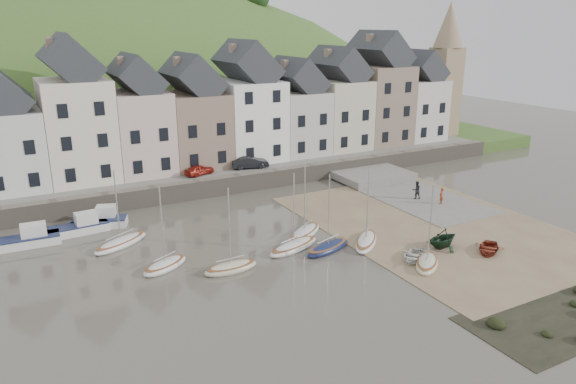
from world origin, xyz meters
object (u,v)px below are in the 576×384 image
rowboat_red (488,248)px  person_dark (416,190)px  rowboat_white (414,256)px  sailboat_0 (121,243)px  person_red (441,196)px  car_right (250,162)px  car_left (199,170)px  rowboat_green (443,238)px

rowboat_red → person_dark: person_dark is taller
rowboat_red → rowboat_white: bearing=-141.9°
sailboat_0 → person_red: size_ratio=4.01×
person_dark → car_right: car_right is taller
car_right → person_dark: bearing=-125.7°
sailboat_0 → rowboat_white: sailboat_0 is taller
person_dark → car_left: bearing=-21.3°
rowboat_green → car_left: 26.12m
rowboat_green → rowboat_white: bearing=-84.8°
rowboat_red → sailboat_0: bearing=-157.1°
rowboat_green → car_right: bearing=-172.9°
rowboat_red → person_dark: (3.92, 12.55, 0.63)m
person_dark → car_left: car_left is taller
rowboat_white → person_dark: size_ratio=1.67×
person_red → car_left: (-18.60, 15.72, 1.24)m
car_right → rowboat_red: bearing=-150.3°
car_right → rowboat_green: bearing=-154.0°
sailboat_0 → person_dark: size_ratio=3.56×
car_left → rowboat_green: bearing=-173.3°
rowboat_white → rowboat_green: 3.56m
person_dark → rowboat_red: bearing=88.5°
person_red → rowboat_red: bearing=32.1°
rowboat_green → car_right: (-5.51, 23.52, 1.42)m
sailboat_0 → person_red: 29.45m
car_left → person_dark: bearing=-146.1°
rowboat_green → car_right: car_right is taller
sailboat_0 → rowboat_red: size_ratio=2.09×
sailboat_0 → rowboat_white: 22.47m
rowboat_white → rowboat_red: 6.09m
rowboat_white → rowboat_green: bearing=67.0°
rowboat_green → person_dark: bearing=142.2°
rowboat_green → person_red: size_ratio=1.87×
rowboat_red → person_dark: 13.17m
sailboat_0 → rowboat_green: 25.03m
rowboat_red → car_left: 29.34m
sailboat_0 → rowboat_white: bearing=-35.4°
person_dark → person_red: bearing=129.1°
person_dark → car_right: 17.87m
rowboat_red → person_red: size_ratio=1.92×
sailboat_0 → person_red: (29.10, -4.52, 0.65)m
car_left → person_red: bearing=-149.1°
person_dark → car_right: size_ratio=0.44×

